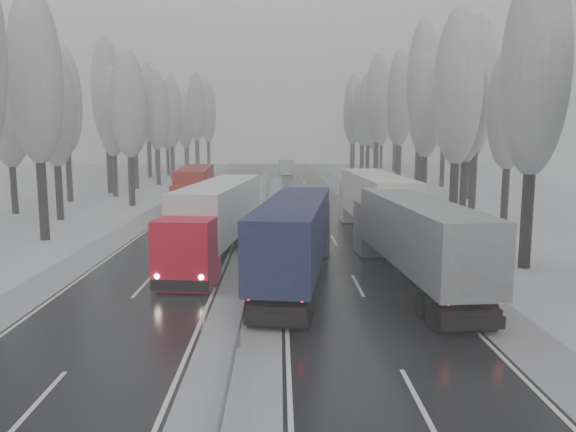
{
  "coord_description": "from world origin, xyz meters",
  "views": [
    {
      "loc": [
        1.42,
        -14.64,
        7.32
      ],
      "look_at": [
        1.97,
        20.79,
        2.2
      ],
      "focal_mm": 35.0,
      "sensor_mm": 36.0,
      "label": 1
    }
  ],
  "objects_px": {
    "truck_grey_tarp": "(412,234)",
    "truck_red_red": "(195,187)",
    "box_truck_distant": "(286,167)",
    "truck_red_white": "(217,215)",
    "truck_blue_box": "(297,233)",
    "truck_cream_box": "(373,200)"
  },
  "relations": [
    {
      "from": "truck_grey_tarp",
      "to": "truck_cream_box",
      "type": "distance_m",
      "value": 13.26
    },
    {
      "from": "truck_red_white",
      "to": "truck_red_red",
      "type": "relative_size",
      "value": 1.05
    },
    {
      "from": "truck_cream_box",
      "to": "box_truck_distant",
      "type": "distance_m",
      "value": 65.31
    },
    {
      "from": "truck_grey_tarp",
      "to": "truck_blue_box",
      "type": "xyz_separation_m",
      "value": [
        -5.63,
        0.49,
        -0.0
      ]
    },
    {
      "from": "box_truck_distant",
      "to": "truck_red_white",
      "type": "height_order",
      "value": "truck_red_white"
    },
    {
      "from": "truck_blue_box",
      "to": "truck_red_white",
      "type": "distance_m",
      "value": 7.16
    },
    {
      "from": "truck_cream_box",
      "to": "truck_red_white",
      "type": "bearing_deg",
      "value": -147.0
    },
    {
      "from": "box_truck_distant",
      "to": "truck_red_white",
      "type": "distance_m",
      "value": 72.48
    },
    {
      "from": "box_truck_distant",
      "to": "truck_red_red",
      "type": "xyz_separation_m",
      "value": [
        -9.12,
        -52.81,
        1.04
      ]
    },
    {
      "from": "truck_blue_box",
      "to": "truck_cream_box",
      "type": "height_order",
      "value": "truck_cream_box"
    },
    {
      "from": "truck_grey_tarp",
      "to": "truck_red_white",
      "type": "xyz_separation_m",
      "value": [
        -10.21,
        6.0,
        0.11
      ]
    },
    {
      "from": "box_truck_distant",
      "to": "truck_red_red",
      "type": "height_order",
      "value": "truck_red_red"
    },
    {
      "from": "truck_grey_tarp",
      "to": "truck_blue_box",
      "type": "height_order",
      "value": "truck_grey_tarp"
    },
    {
      "from": "box_truck_distant",
      "to": "truck_cream_box",
      "type": "bearing_deg",
      "value": -87.75
    },
    {
      "from": "truck_cream_box",
      "to": "box_truck_distant",
      "type": "relative_size",
      "value": 2.33
    },
    {
      "from": "truck_grey_tarp",
      "to": "truck_red_red",
      "type": "xyz_separation_m",
      "value": [
        -14.43,
        25.49,
        -0.0
      ]
    },
    {
      "from": "truck_grey_tarp",
      "to": "truck_red_red",
      "type": "distance_m",
      "value": 29.29
    },
    {
      "from": "truck_blue_box",
      "to": "truck_cream_box",
      "type": "bearing_deg",
      "value": 72.85
    },
    {
      "from": "truck_cream_box",
      "to": "truck_red_red",
      "type": "relative_size",
      "value": 1.07
    },
    {
      "from": "truck_red_white",
      "to": "truck_red_red",
      "type": "bearing_deg",
      "value": 108.43
    },
    {
      "from": "truck_grey_tarp",
      "to": "box_truck_distant",
      "type": "relative_size",
      "value": 2.17
    },
    {
      "from": "truck_grey_tarp",
      "to": "truck_red_white",
      "type": "bearing_deg",
      "value": 145.81
    }
  ]
}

